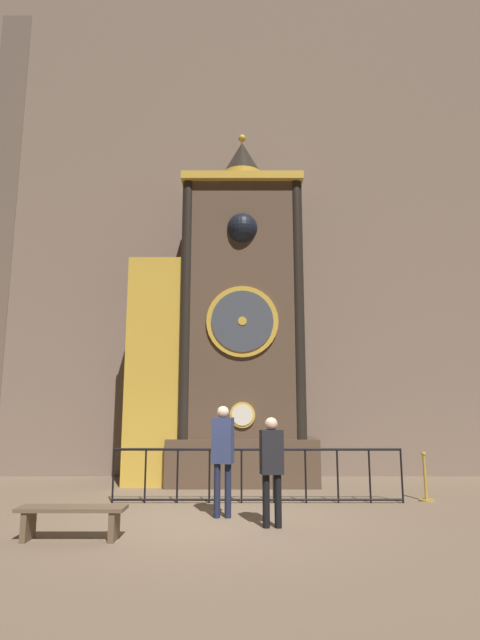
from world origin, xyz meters
TOP-DOWN VIEW (x-y plane):
  - ground_plane at (0.00, 0.00)m, footprint 28.00×28.00m
  - cathedral_back_wall at (-0.09, 5.45)m, footprint 24.00×0.32m
  - clock_tower at (0.01, 3.92)m, footprint 4.54×1.82m
  - railing_fence at (0.70, 1.54)m, footprint 5.57×0.05m
  - visitor_near at (0.07, 0.24)m, footprint 0.38×0.29m
  - visitor_far at (0.85, -0.46)m, footprint 0.37×0.27m
  - stanchion_post at (3.99, 1.75)m, footprint 0.28×0.28m
  - visitor_bench at (-1.95, -1.18)m, footprint 1.47×0.40m

SIDE VIEW (x-z plane):
  - ground_plane at x=0.00m, z-range 0.00..0.00m
  - stanchion_post at x=3.99m, z-range -0.17..0.76m
  - visitor_bench at x=-1.95m, z-range 0.10..0.54m
  - railing_fence at x=0.70m, z-range 0.06..1.07m
  - visitor_far at x=0.85m, z-range 0.16..1.79m
  - visitor_near at x=0.07m, z-range 0.18..1.99m
  - clock_tower at x=0.01m, z-range -0.81..8.21m
  - cathedral_back_wall at x=-0.09m, z-range -0.01..15.42m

